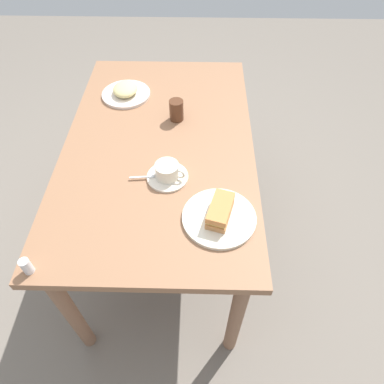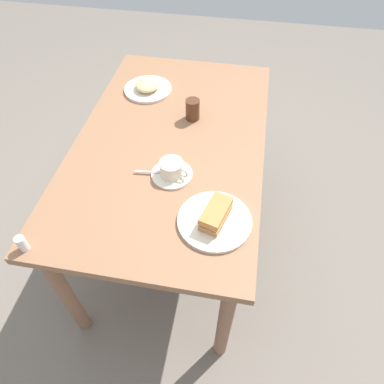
{
  "view_description": "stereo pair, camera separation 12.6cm",
  "coord_description": "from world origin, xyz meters",
  "px_view_note": "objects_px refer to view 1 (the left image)",
  "views": [
    {
      "loc": [
        1.12,
        0.17,
        1.73
      ],
      "look_at": [
        0.31,
        0.15,
        0.77
      ],
      "focal_mm": 32.42,
      "sensor_mm": 36.0,
      "label": 1
    },
    {
      "loc": [
        1.11,
        0.29,
        1.73
      ],
      "look_at": [
        0.31,
        0.15,
        0.77
      ],
      "focal_mm": 32.42,
      "sensor_mm": 36.0,
      "label": 2
    }
  ],
  "objects_px": {
    "dining_table": "(160,158)",
    "salt_shaker": "(27,266)",
    "drinking_glass": "(176,110)",
    "sandwich_front": "(220,211)",
    "side_plate": "(126,94)",
    "coffee_saucer": "(168,177)",
    "coffee_cup": "(167,170)",
    "spoon": "(147,177)",
    "sandwich_plate": "(219,218)"
  },
  "relations": [
    {
      "from": "coffee_saucer",
      "to": "spoon",
      "type": "height_order",
      "value": "spoon"
    },
    {
      "from": "sandwich_plate",
      "to": "coffee_saucer",
      "type": "xyz_separation_m",
      "value": [
        -0.19,
        -0.19,
        -0.0
      ]
    },
    {
      "from": "side_plate",
      "to": "sandwich_front",
      "type": "bearing_deg",
      "value": 30.64
    },
    {
      "from": "side_plate",
      "to": "drinking_glass",
      "type": "xyz_separation_m",
      "value": [
        0.18,
        0.26,
        0.04
      ]
    },
    {
      "from": "dining_table",
      "to": "sandwich_front",
      "type": "relative_size",
      "value": 8.65
    },
    {
      "from": "sandwich_front",
      "to": "drinking_glass",
      "type": "distance_m",
      "value": 0.59
    },
    {
      "from": "dining_table",
      "to": "spoon",
      "type": "distance_m",
      "value": 0.24
    },
    {
      "from": "sandwich_front",
      "to": "drinking_glass",
      "type": "xyz_separation_m",
      "value": [
        -0.56,
        -0.18,
        0.0
      ]
    },
    {
      "from": "coffee_cup",
      "to": "salt_shaker",
      "type": "xyz_separation_m",
      "value": [
        0.41,
        -0.41,
        -0.01
      ]
    },
    {
      "from": "dining_table",
      "to": "coffee_cup",
      "type": "distance_m",
      "value": 0.26
    },
    {
      "from": "side_plate",
      "to": "salt_shaker",
      "type": "relative_size",
      "value": 3.92
    },
    {
      "from": "sandwich_front",
      "to": "salt_shaker",
      "type": "distance_m",
      "value": 0.64
    },
    {
      "from": "coffee_cup",
      "to": "spoon",
      "type": "xyz_separation_m",
      "value": [
        0.01,
        -0.08,
        -0.03
      ]
    },
    {
      "from": "coffee_saucer",
      "to": "side_plate",
      "type": "height_order",
      "value": "side_plate"
    },
    {
      "from": "sandwich_plate",
      "to": "coffee_cup",
      "type": "relative_size",
      "value": 2.25
    },
    {
      "from": "side_plate",
      "to": "salt_shaker",
      "type": "bearing_deg",
      "value": -9.74
    },
    {
      "from": "dining_table",
      "to": "sandwich_front",
      "type": "xyz_separation_m",
      "value": [
        0.4,
        0.25,
        0.14
      ]
    },
    {
      "from": "coffee_cup",
      "to": "side_plate",
      "type": "relative_size",
      "value": 0.49
    },
    {
      "from": "dining_table",
      "to": "salt_shaker",
      "type": "xyz_separation_m",
      "value": [
        0.62,
        -0.35,
        0.12
      ]
    },
    {
      "from": "coffee_saucer",
      "to": "salt_shaker",
      "type": "height_order",
      "value": "salt_shaker"
    },
    {
      "from": "dining_table",
      "to": "sandwich_front",
      "type": "bearing_deg",
      "value": 31.93
    },
    {
      "from": "coffee_cup",
      "to": "spoon",
      "type": "distance_m",
      "value": 0.09
    },
    {
      "from": "spoon",
      "to": "drinking_glass",
      "type": "xyz_separation_m",
      "value": [
        -0.38,
        0.1,
        0.04
      ]
    },
    {
      "from": "sandwich_plate",
      "to": "side_plate",
      "type": "distance_m",
      "value": 0.86
    },
    {
      "from": "sandwich_plate",
      "to": "drinking_glass",
      "type": "height_order",
      "value": "drinking_glass"
    },
    {
      "from": "sandwich_front",
      "to": "salt_shaker",
      "type": "bearing_deg",
      "value": -70.08
    },
    {
      "from": "sandwich_front",
      "to": "coffee_cup",
      "type": "distance_m",
      "value": 0.27
    },
    {
      "from": "sandwich_front",
      "to": "salt_shaker",
      "type": "height_order",
      "value": "sandwich_front"
    },
    {
      "from": "coffee_cup",
      "to": "side_plate",
      "type": "bearing_deg",
      "value": -156.13
    },
    {
      "from": "coffee_cup",
      "to": "salt_shaker",
      "type": "distance_m",
      "value": 0.58
    },
    {
      "from": "spoon",
      "to": "sandwich_plate",
      "type": "bearing_deg",
      "value": 55.93
    },
    {
      "from": "dining_table",
      "to": "salt_shaker",
      "type": "distance_m",
      "value": 0.72
    },
    {
      "from": "spoon",
      "to": "sandwich_front",
      "type": "bearing_deg",
      "value": 56.56
    },
    {
      "from": "dining_table",
      "to": "drinking_glass",
      "type": "bearing_deg",
      "value": 156.52
    },
    {
      "from": "coffee_saucer",
      "to": "drinking_glass",
      "type": "height_order",
      "value": "drinking_glass"
    },
    {
      "from": "sandwich_plate",
      "to": "side_plate",
      "type": "bearing_deg",
      "value": -149.58
    },
    {
      "from": "side_plate",
      "to": "sandwich_plate",
      "type": "bearing_deg",
      "value": 30.42
    },
    {
      "from": "sandwich_plate",
      "to": "sandwich_front",
      "type": "bearing_deg",
      "value": 141.81
    },
    {
      "from": "dining_table",
      "to": "drinking_glass",
      "type": "height_order",
      "value": "drinking_glass"
    },
    {
      "from": "coffee_saucer",
      "to": "spoon",
      "type": "xyz_separation_m",
      "value": [
        0.01,
        -0.08,
        0.01
      ]
    },
    {
      "from": "coffee_cup",
      "to": "coffee_saucer",
      "type": "bearing_deg",
      "value": -109.06
    },
    {
      "from": "sandwich_plate",
      "to": "sandwich_front",
      "type": "height_order",
      "value": "sandwich_front"
    },
    {
      "from": "sandwich_front",
      "to": "coffee_saucer",
      "type": "relative_size",
      "value": 0.96
    },
    {
      "from": "side_plate",
      "to": "drinking_glass",
      "type": "height_order",
      "value": "drinking_glass"
    },
    {
      "from": "coffee_saucer",
      "to": "sandwich_plate",
      "type": "bearing_deg",
      "value": 45.09
    },
    {
      "from": "salt_shaker",
      "to": "drinking_glass",
      "type": "height_order",
      "value": "drinking_glass"
    },
    {
      "from": "spoon",
      "to": "side_plate",
      "type": "height_order",
      "value": "spoon"
    },
    {
      "from": "drinking_glass",
      "to": "sandwich_front",
      "type": "bearing_deg",
      "value": 17.83
    },
    {
      "from": "dining_table",
      "to": "coffee_cup",
      "type": "relative_size",
      "value": 11.49
    },
    {
      "from": "salt_shaker",
      "to": "side_plate",
      "type": "bearing_deg",
      "value": 170.26
    }
  ]
}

